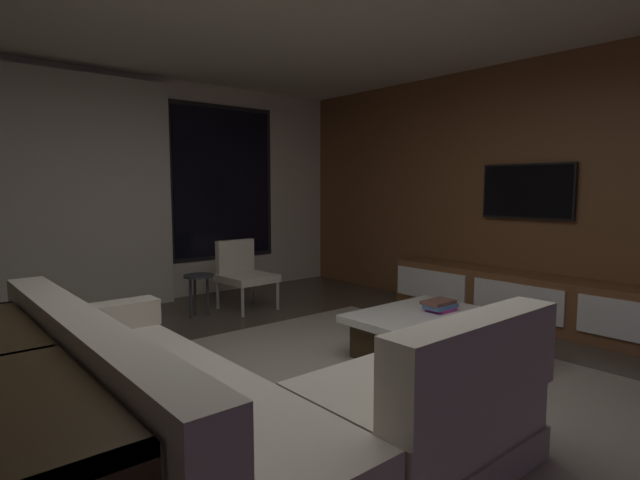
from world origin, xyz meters
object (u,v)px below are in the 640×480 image
at_px(accent_chair_near_window, 243,271).
at_px(side_stool, 198,282).
at_px(coffee_table, 438,338).
at_px(console_table_behind_couch, 7,434).
at_px(sectional_couch, 227,410).
at_px(book_stack_on_coffee_table, 440,305).
at_px(media_console, 532,302).
at_px(mounted_tv, 527,191).

xyz_separation_m(accent_chair_near_window, side_stool, (-0.57, -0.03, -0.06)).
bearing_deg(accent_chair_near_window, coffee_table, -84.49).
distance_m(coffee_table, console_table_behind_couch, 2.99).
bearing_deg(side_stool, sectional_couch, -114.17).
xyz_separation_m(sectional_couch, coffee_table, (2.06, 0.26, -0.10)).
relative_size(book_stack_on_coffee_table, media_console, 0.09).
height_order(media_console, mounted_tv, mounted_tv).
distance_m(coffee_table, mounted_tv, 2.10).
bearing_deg(coffee_table, side_stool, 108.05).
bearing_deg(media_console, accent_chair_near_window, 125.26).
relative_size(sectional_couch, accent_chair_near_window, 3.21).
height_order(coffee_table, mounted_tv, mounted_tv).
bearing_deg(side_stool, accent_chair_near_window, 3.09).
height_order(book_stack_on_coffee_table, accent_chair_near_window, accent_chair_near_window).
height_order(accent_chair_near_window, side_stool, accent_chair_near_window).
bearing_deg(console_table_behind_couch, book_stack_on_coffee_table, 4.28).
bearing_deg(media_console, side_stool, 133.37).
distance_m(accent_chair_near_window, console_table_behind_couch, 3.82).
bearing_deg(coffee_table, mounted_tv, 6.78).
distance_m(coffee_table, accent_chair_near_window, 2.57).
bearing_deg(console_table_behind_couch, accent_chair_near_window, 44.35).
xyz_separation_m(book_stack_on_coffee_table, accent_chair_near_window, (-0.42, 2.43, 0.03)).
height_order(book_stack_on_coffee_table, mounted_tv, mounted_tv).
bearing_deg(coffee_table, media_console, 0.27).
bearing_deg(mounted_tv, coffee_table, -173.22).
bearing_deg(sectional_couch, book_stack_on_coffee_table, 9.37).
xyz_separation_m(side_stool, console_table_behind_couch, (-2.16, -2.64, 0.04)).
distance_m(accent_chair_near_window, mounted_tv, 3.20).
height_order(sectional_couch, coffee_table, sectional_couch).
relative_size(coffee_table, side_stool, 2.52).
distance_m(sectional_couch, console_table_behind_couch, 0.93).
relative_size(coffee_table, mounted_tv, 1.19).
bearing_deg(sectional_couch, accent_chair_near_window, 57.02).
bearing_deg(book_stack_on_coffee_table, console_table_behind_couch, -175.72).
distance_m(media_console, mounted_tv, 1.13).
relative_size(book_stack_on_coffee_table, mounted_tv, 0.29).
bearing_deg(console_table_behind_couch, media_console, 1.64).
bearing_deg(console_table_behind_couch, side_stool, 50.74).
height_order(book_stack_on_coffee_table, media_console, media_console).
bearing_deg(mounted_tv, sectional_couch, -173.08).
xyz_separation_m(accent_chair_near_window, mounted_tv, (1.98, -2.34, 0.92)).
relative_size(book_stack_on_coffee_table, accent_chair_near_window, 0.36).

